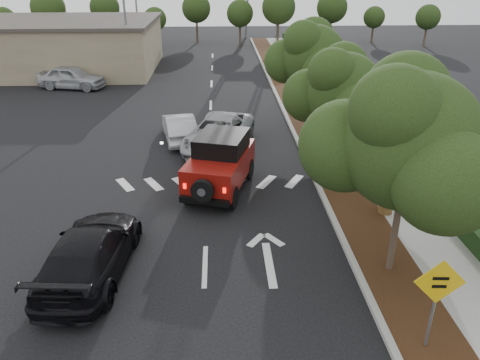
{
  "coord_description": "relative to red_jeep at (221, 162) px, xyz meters",
  "views": [
    {
      "loc": [
        0.52,
        -12.02,
        8.53
      ],
      "look_at": [
        1.23,
        3.0,
        1.52
      ],
      "focal_mm": 35.0,
      "sensor_mm": 36.0,
      "label": 1
    }
  ],
  "objects": [
    {
      "name": "light_pole_a",
      "position": [
        -7.08,
        20.47,
        -1.18
      ],
      "size": [
        2.0,
        0.22,
        9.0
      ],
      "primitive_type": null,
      "color": "slate",
      "rests_on": "ground"
    },
    {
      "name": "red_jeep",
      "position": [
        0.0,
        0.0,
        0.0
      ],
      "size": [
        3.07,
        4.73,
        2.32
      ],
      "rotation": [
        0.0,
        0.0,
        -0.29
      ],
      "color": "black",
      "rests_on": "ground"
    },
    {
      "name": "hedge",
      "position": [
        8.32,
        6.47,
        -0.78
      ],
      "size": [
        0.8,
        70.0,
        0.8
      ],
      "primitive_type": "cube",
      "color": "black",
      "rests_on": "ground"
    },
    {
      "name": "street_tree_near",
      "position": [
        5.02,
        -6.03,
        -1.18
      ],
      "size": [
        3.8,
        3.8,
        5.92
      ],
      "primitive_type": null,
      "color": "black",
      "rests_on": "ground"
    },
    {
      "name": "parked_suv",
      "position": [
        -10.88,
        17.44,
        -0.34
      ],
      "size": [
        5.21,
        3.02,
        1.67
      ],
      "primitive_type": "imported",
      "rotation": [
        0.0,
        0.0,
        1.35
      ],
      "color": "#A8ABB0",
      "rests_on": "ground"
    },
    {
      "name": "ground",
      "position": [
        -0.58,
        -5.53,
        -1.18
      ],
      "size": [
        120.0,
        120.0,
        0.0
      ],
      "primitive_type": "plane",
      "color": "black",
      "rests_on": "ground"
    },
    {
      "name": "speed_hump_sign",
      "position": [
        4.82,
        -9.24,
        0.54
      ],
      "size": [
        1.17,
        0.12,
        2.48
      ],
      "rotation": [
        0.0,
        0.0,
        -0.06
      ],
      "color": "slate",
      "rests_on": "ground"
    },
    {
      "name": "planting_strip",
      "position": [
        5.02,
        6.47,
        -1.12
      ],
      "size": [
        1.8,
        70.0,
        0.12
      ],
      "primitive_type": "cube",
      "color": "black",
      "rests_on": "ground"
    },
    {
      "name": "light_pole_b",
      "position": [
        -8.08,
        32.47,
        -1.18
      ],
      "size": [
        2.0,
        0.22,
        9.0
      ],
      "primitive_type": null,
      "color": "slate",
      "rests_on": "ground"
    },
    {
      "name": "street_tree_mid",
      "position": [
        5.02,
        0.97,
        -1.18
      ],
      "size": [
        3.2,
        3.2,
        5.32
      ],
      "primitive_type": null,
      "color": "black",
      "rests_on": "ground"
    },
    {
      "name": "silver_sedan_oncoming",
      "position": [
        -2.14,
        5.92,
        -0.48
      ],
      "size": [
        2.26,
        4.44,
        1.39
      ],
      "primitive_type": "imported",
      "rotation": [
        0.0,
        0.0,
        3.33
      ],
      "color": "#AEB2B7",
      "rests_on": "ground"
    },
    {
      "name": "sidewalk",
      "position": [
        6.92,
        6.47,
        -1.12
      ],
      "size": [
        2.0,
        70.0,
        0.12
      ],
      "primitive_type": "cube",
      "color": "gray",
      "rests_on": "ground"
    },
    {
      "name": "curb",
      "position": [
        4.02,
        6.47,
        -1.1
      ],
      "size": [
        0.2,
        70.0,
        0.15
      ],
      "primitive_type": "cube",
      "color": "#9E9B93",
      "rests_on": "ground"
    },
    {
      "name": "commercial_building",
      "position": [
        -16.58,
        24.47,
        0.82
      ],
      "size": [
        22.0,
        12.0,
        4.0
      ],
      "primitive_type": "cube",
      "color": "#7E7157",
      "rests_on": "ground"
    },
    {
      "name": "transmission_tower",
      "position": [
        5.42,
        42.47,
        -1.18
      ],
      "size": [
        7.0,
        4.0,
        28.0
      ],
      "primitive_type": null,
      "color": "slate",
      "rests_on": "ground"
    },
    {
      "name": "terracotta_planter",
      "position": [
        6.02,
        -2.63,
        -0.44
      ],
      "size": [
        0.63,
        0.63,
        1.09
      ],
      "rotation": [
        0.0,
        0.0,
        -0.11
      ],
      "color": "brown",
      "rests_on": "ground"
    },
    {
      "name": "silver_suv_ahead",
      "position": [
        -0.08,
        4.63,
        -0.39
      ],
      "size": [
        4.12,
        6.19,
        1.58
      ],
      "primitive_type": "imported",
      "rotation": [
        0.0,
        0.0,
        -0.29
      ],
      "color": "#A1A3A8",
      "rests_on": "ground"
    },
    {
      "name": "black_suv_oncoming",
      "position": [
        -3.94,
        -5.75,
        -0.41
      ],
      "size": [
        2.54,
        5.41,
        1.53
      ],
      "primitive_type": "imported",
      "rotation": [
        0.0,
        0.0,
        3.06
      ],
      "color": "black",
      "rests_on": "ground"
    },
    {
      "name": "street_tree_far",
      "position": [
        5.02,
        7.47,
        -1.18
      ],
      "size": [
        3.4,
        3.4,
        5.62
      ],
      "primitive_type": null,
      "color": "black",
      "rests_on": "ground"
    }
  ]
}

